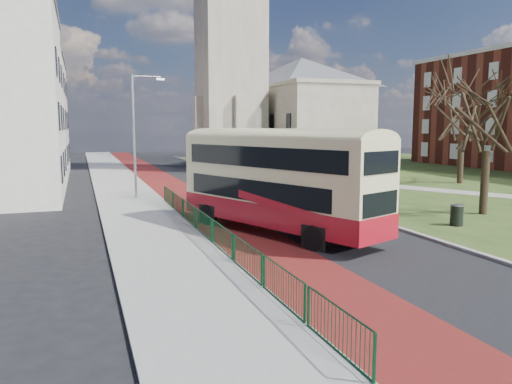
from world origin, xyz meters
name	(u,v)px	position (x,y,z in m)	size (l,w,h in m)	color
ground	(321,263)	(0.00, 0.00, 0.00)	(160.00, 160.00, 0.00)	black
road_carriageway	(216,192)	(1.50, 20.00, 0.01)	(9.00, 120.00, 0.01)	black
bus_lane	(180,193)	(-1.20, 20.00, 0.01)	(3.40, 120.00, 0.01)	#591414
pavement_west	(126,195)	(-5.00, 20.00, 0.06)	(4.00, 120.00, 0.12)	gray
kerb_west	(155,194)	(-3.00, 20.00, 0.07)	(0.25, 120.00, 0.13)	#999993
kerb_east	(265,186)	(6.10, 22.00, 0.07)	(0.25, 80.00, 0.13)	#999993
grass_green	(464,178)	(26.00, 22.00, 0.02)	(40.00, 80.00, 0.04)	#2E4819
pedestrian_railing	(211,232)	(-2.95, 4.00, 0.55)	(0.07, 24.00, 1.12)	#0C351B
gothic_church	(269,51)	(12.56, 38.00, 13.13)	(16.38, 18.00, 40.00)	gray
street_block_far	(11,116)	(-14.00, 38.00, 5.76)	(10.30, 16.30, 11.50)	beige
streetlamp	(136,130)	(-4.35, 18.00, 4.59)	(2.13, 0.18, 8.00)	gray
bus	(277,177)	(0.40, 5.14, 2.58)	(6.45, 10.95, 4.52)	maroon
winter_tree_near	(490,100)	(12.84, 5.87, 6.20)	(7.98, 7.98, 8.90)	#2D2216
winter_tree_far	(464,106)	(22.36, 18.40, 6.47)	(7.52, 7.52, 9.28)	#302318
litter_bin	(457,215)	(9.20, 3.75, 0.56)	(0.85, 0.85, 1.04)	black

